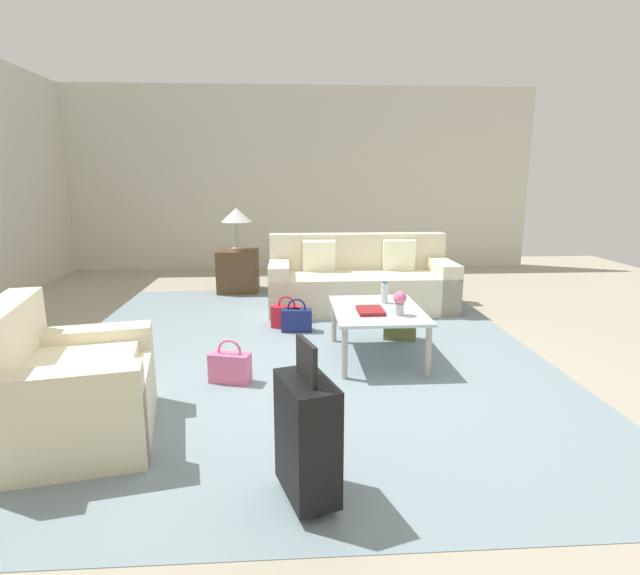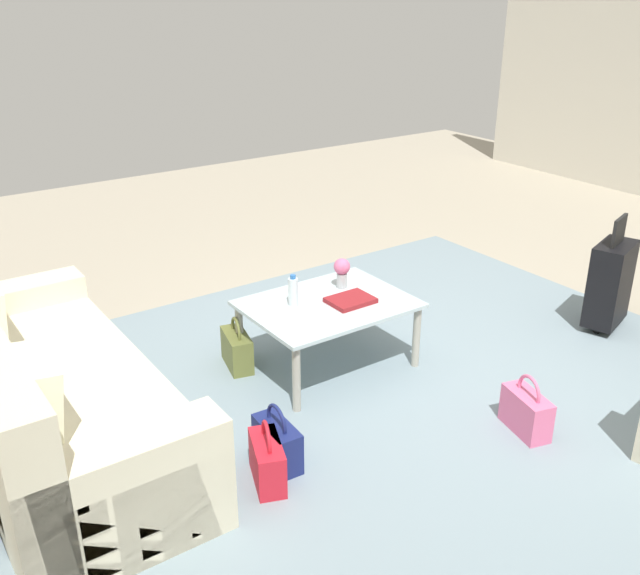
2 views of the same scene
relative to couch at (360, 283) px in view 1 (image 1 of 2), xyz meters
name	(u,v)px [view 1 (image 1 of 2)]	position (x,y,z in m)	size (l,w,h in m)	color
ground_plane	(324,376)	(-2.20, 0.60, -0.30)	(12.00, 12.00, 0.00)	#A89E89
wall_right	(304,180)	(2.86, 0.60, 1.25)	(0.12, 8.00, 3.10)	beige
area_rug	(298,351)	(-1.60, 0.80, -0.30)	(5.20, 4.40, 0.01)	gray
couch	(360,283)	(0.00, 0.00, 0.00)	(0.93, 2.23, 0.90)	beige
armchair	(62,395)	(-3.11, 2.27, 0.00)	(1.14, 1.06, 0.88)	beige
coffee_table	(377,314)	(-1.80, 0.10, 0.10)	(1.04, 0.78, 0.46)	silver
water_bottle	(384,293)	(-1.60, 0.00, 0.25)	(0.06, 0.06, 0.20)	silver
coffee_table_book	(371,311)	(-1.92, 0.18, 0.17)	(0.28, 0.22, 0.03)	maroon
flower_vase	(400,301)	(-2.02, -0.05, 0.28)	(0.11, 0.11, 0.21)	#B2B7BC
side_table	(238,270)	(1.00, 1.60, -0.01)	(0.56, 0.56, 0.60)	#513823
table_lamp	(236,216)	(1.00, 1.60, 0.76)	(0.42, 0.42, 0.58)	#ADA899
suitcase_black	(307,436)	(-3.80, 0.80, 0.05)	(0.45, 0.33, 0.85)	black
handbag_navy	(297,320)	(-0.97, 0.80, -0.18)	(0.16, 0.33, 0.36)	navy
handbag_olive	(400,327)	(-1.30, -0.23, -0.18)	(0.21, 0.34, 0.36)	olive
handbag_red	(287,317)	(-0.85, 0.91, -0.18)	(0.24, 0.35, 0.36)	red
handbag_pink	(230,367)	(-2.28, 1.35, -0.18)	(0.22, 0.35, 0.36)	pink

